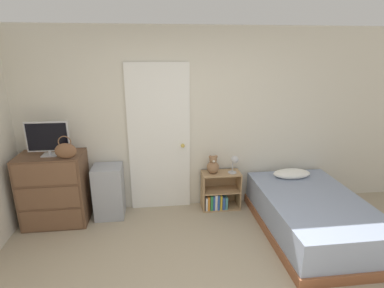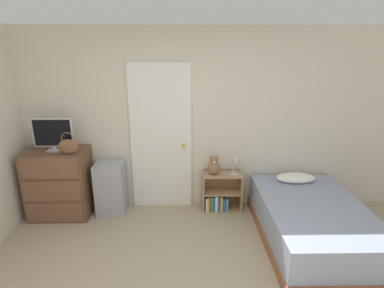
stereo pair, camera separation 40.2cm
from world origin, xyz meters
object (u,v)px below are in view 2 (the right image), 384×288
object	(u,v)px
handbag	(68,146)
desk_lamp	(236,163)
storage_bin	(111,188)
bookshelf	(219,195)
teddy_bear	(214,166)
bed	(312,222)
tv	(53,134)
dresser	(60,183)

from	to	relation	value
handbag	desk_lamp	distance (m)	2.22
storage_bin	bookshelf	distance (m)	1.56
bookshelf	teddy_bear	size ratio (longest dim) A/B	2.06
teddy_bear	bookshelf	bearing A→B (deg)	-0.38
storage_bin	bookshelf	world-z (taller)	storage_bin
handbag	bookshelf	xyz separation A→B (m)	(1.97, 0.28, -0.86)
handbag	desk_lamp	world-z (taller)	handbag
bookshelf	bed	size ratio (longest dim) A/B	0.30
teddy_bear	bed	xyz separation A→B (m)	(1.13, -0.77, -0.42)
tv	bed	world-z (taller)	tv
bookshelf	dresser	bearing A→B (deg)	-177.11
tv	handbag	xyz separation A→B (m)	(0.24, -0.15, -0.12)
handbag	teddy_bear	xyz separation A→B (m)	(1.89, 0.28, -0.40)
dresser	bookshelf	size ratio (longest dim) A/B	1.74
tv	desk_lamp	size ratio (longest dim) A/B	1.98
desk_lamp	tv	bearing A→B (deg)	-177.86
bookshelf	teddy_bear	xyz separation A→B (m)	(-0.09, 0.00, 0.46)
dresser	storage_bin	size ratio (longest dim) A/B	1.30
handbag	bookshelf	world-z (taller)	handbag
dresser	tv	distance (m)	0.71
dresser	teddy_bear	distance (m)	2.15
bookshelf	teddy_bear	distance (m)	0.46
tv	teddy_bear	bearing A→B (deg)	3.57
dresser	tv	size ratio (longest dim) A/B	1.86
bookshelf	desk_lamp	distance (m)	0.56
storage_bin	desk_lamp	world-z (taller)	desk_lamp
storage_bin	teddy_bear	size ratio (longest dim) A/B	2.75
dresser	bed	xyz separation A→B (m)	(3.28, -0.65, -0.24)
storage_bin	desk_lamp	xyz separation A→B (m)	(1.76, -0.00, 0.36)
dresser	desk_lamp	world-z (taller)	dresser
tv	storage_bin	bearing A→B (deg)	7.93
storage_bin	bookshelf	bearing A→B (deg)	1.46
handbag	dresser	bearing A→B (deg)	146.18
dresser	teddy_bear	bearing A→B (deg)	3.02
dresser	tv	xyz separation A→B (m)	(0.01, -0.02, 0.71)
desk_lamp	bookshelf	bearing A→B (deg)	168.73
desk_lamp	storage_bin	bearing A→B (deg)	179.93
tv	bookshelf	bearing A→B (deg)	3.42
handbag	storage_bin	world-z (taller)	handbag
handbag	bed	distance (m)	3.17
handbag	bed	world-z (taller)	handbag
tv	bookshelf	size ratio (longest dim) A/B	0.93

